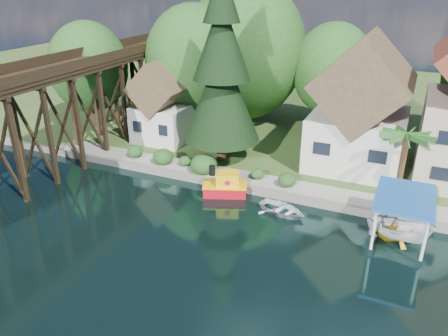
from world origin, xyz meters
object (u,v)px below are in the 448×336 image
Objects in this scene: tugboat at (225,186)px; boat_yellow at (395,229)px; palm_tree at (407,138)px; conifer at (222,72)px; boat_white_a at (282,208)px; house_left at (360,112)px; trestle_bridge at (49,111)px; boat_canopy at (400,222)px; shed at (163,107)px.

boat_yellow is (12.33, -1.29, 0.02)m from tugboat.
palm_tree is 1.84× the size of boat_yellow.
conifer reaches higher than tugboat.
boat_yellow reaches higher than boat_white_a.
house_left is 11.85m from conifer.
trestle_bridge reaches higher than boat_white_a.
boat_white_a is 7.50m from boat_yellow.
conifer is 9.36m from tugboat.
trestle_bridge is 25.42m from house_left.
tugboat is at bearing 7.26° from trestle_bridge.
palm_tree reaches higher than tugboat.
boat_canopy is (12.57, -1.36, 0.65)m from tugboat.
boat_canopy is at bearing -21.45° from shed.
house_left is at bearing 47.55° from tugboat.
boat_white_a is at bearing -11.35° from tugboat.
boat_canopy is 0.68m from boat_yellow.
conifer is at bearing 157.17° from boat_canopy.
conifer reaches higher than boat_white_a.
trestle_bridge is 15.64m from tugboat.
palm_tree is (21.88, -3.30, 1.20)m from shed.
trestle_bridge is 20.30m from boat_white_a.
trestle_bridge is 2.76× the size of conifer.
shed is 1.51× the size of palm_tree.
shed is 2.08× the size of tugboat.
boat_canopy is (22.39, -8.80, -2.46)m from shed.
trestle_bridge reaches higher than palm_tree.
conifer is at bearing 67.26° from boat_white_a.
boat_white_a is (14.66, -8.41, -3.46)m from shed.
tugboat is 12.66m from boat_canopy.
tugboat is at bearing 55.67° from boat_yellow.
trestle_bridge is 27.68m from boat_canopy.
shed is 1.58× the size of boat_canopy.
tugboat is at bearing -62.85° from conifer.
shed is 0.49× the size of conifer.
palm_tree is 1.38× the size of tugboat.
trestle_bridge is 5.63× the size of shed.
trestle_bridge is at bearing -167.35° from palm_tree.
trestle_bridge is 11.72× the size of tugboat.
boat_white_a is at bearing 59.21° from boat_yellow.
shed is 12.71m from tugboat.
boat_canopy is (27.39, 0.53, -3.98)m from trestle_bridge.
palm_tree is at bearing 12.65° from trestle_bridge.
trestle_bridge is 4.01× the size of house_left.
tugboat is 4.95m from boat_white_a.
shed is at bearing 161.52° from conifer.
shed reaches higher than boat_yellow.
palm_tree is 1.05× the size of boat_canopy.
conifer is 4.24× the size of tugboat.
palm_tree is 1.45× the size of boat_white_a.
conifer reaches higher than palm_tree.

